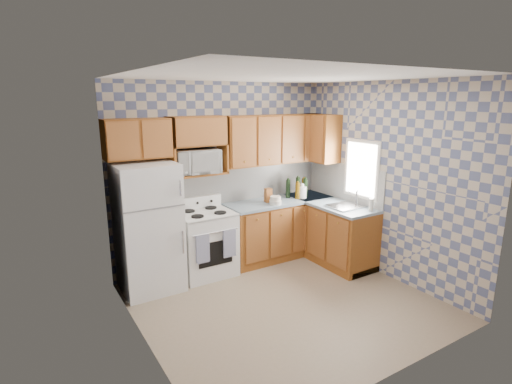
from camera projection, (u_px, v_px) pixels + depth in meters
floor at (284, 302)px, 4.95m from camera, size 3.40×3.40×0.00m
back_wall at (223, 175)px, 5.96m from camera, size 3.40×0.02×2.70m
right_wall at (386, 181)px, 5.51m from camera, size 0.02×3.20×2.70m
backsplash_back at (247, 182)px, 6.19m from camera, size 2.60×0.02×0.56m
backsplash_right at (344, 182)px, 6.20m from camera, size 0.02×1.60×0.56m
refrigerator at (148, 228)px, 5.13m from camera, size 0.75×0.70×1.68m
stove_body at (205, 244)px, 5.66m from camera, size 0.76×0.65×0.90m
cooktop at (204, 213)px, 5.55m from camera, size 0.76×0.65×0.02m
backguard at (196, 202)px, 5.76m from camera, size 0.76×0.08×0.17m
dish_towel_left at (203, 249)px, 5.25m from camera, size 0.19×0.02×0.39m
dish_towel_right at (229, 243)px, 5.46m from camera, size 0.19×0.02×0.39m
base_cabinets_back at (279, 229)px, 6.34m from camera, size 1.75×0.60×0.88m
base_cabinets_right at (328, 231)px, 6.22m from camera, size 0.60×1.60×0.88m
countertop_back at (280, 201)px, 6.23m from camera, size 1.77×0.63×0.04m
countertop_right at (329, 203)px, 6.11m from camera, size 0.63×1.60×0.04m
upper_cabinets_back at (275, 139)px, 6.13m from camera, size 1.75×0.33×0.74m
upper_cabinets_fridge at (137, 139)px, 5.02m from camera, size 0.82×0.33×0.50m
upper_cabinets_right at (319, 138)px, 6.34m from camera, size 0.33×0.70×0.74m
microwave_shelf at (199, 174)px, 5.56m from camera, size 0.80×0.33×0.03m
microwave at (197, 161)px, 5.51m from camera, size 0.64×0.47×0.33m
sink at (345, 206)px, 5.82m from camera, size 0.48×0.40×0.03m
window at (361, 169)px, 5.85m from camera, size 0.02×0.66×0.86m
bottle_0 at (298, 187)px, 6.35m from camera, size 0.07×0.07×0.32m
bottle_1 at (305, 188)px, 6.36m from camera, size 0.07×0.07×0.30m
bottle_2 at (304, 187)px, 6.47m from camera, size 0.07×0.07×0.28m
bottle_3 at (297, 191)px, 6.26m from camera, size 0.07×0.07×0.26m
bottle_4 at (288, 189)px, 6.33m from camera, size 0.07×0.07×0.29m
knife_block at (268, 195)px, 6.06m from camera, size 0.11×0.11×0.21m
electric_kettle at (302, 192)px, 6.32m from camera, size 0.15×0.15×0.19m
food_containers at (275, 200)px, 5.95m from camera, size 0.18×0.18×0.12m
soap_bottle at (371, 205)px, 5.61m from camera, size 0.06×0.06×0.17m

